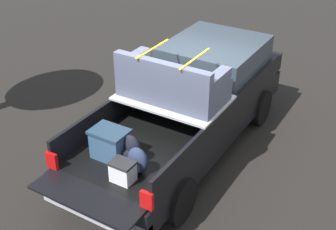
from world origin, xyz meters
TOP-DOWN VIEW (x-y plane):
  - ground_plane at (0.00, 0.00)m, footprint 40.00×40.00m
  - pickup_truck at (0.35, 0.00)m, footprint 6.05×2.06m

SIDE VIEW (x-z plane):
  - ground_plane at x=0.00m, z-range 0.00..0.00m
  - pickup_truck at x=0.35m, z-range -0.16..2.07m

